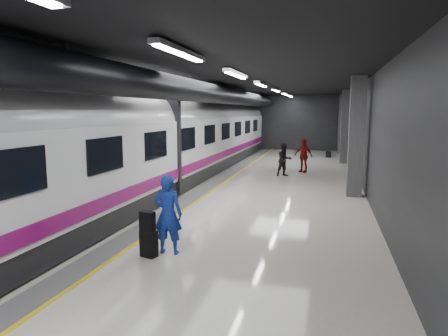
% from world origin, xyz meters
% --- Properties ---
extents(ground, '(40.00, 40.00, 0.00)m').
position_xyz_m(ground, '(0.00, 0.00, 0.00)').
color(ground, silver).
rests_on(ground, ground).
extents(platform_hall, '(10.02, 40.02, 4.51)m').
position_xyz_m(platform_hall, '(-0.29, 0.96, 3.54)').
color(platform_hall, black).
rests_on(platform_hall, ground).
extents(train, '(3.05, 38.00, 4.05)m').
position_xyz_m(train, '(-3.25, -0.00, 2.07)').
color(train, black).
rests_on(train, ground).
extents(traveler_main, '(0.69, 0.47, 1.82)m').
position_xyz_m(traveler_main, '(0.08, -5.59, 0.91)').
color(traveler_main, blue).
rests_on(traveler_main, ground).
extents(suitcase_main, '(0.42, 0.33, 0.59)m').
position_xyz_m(suitcase_main, '(-0.26, -5.91, 0.30)').
color(suitcase_main, black).
rests_on(suitcase_main, ground).
extents(shoulder_bag, '(0.36, 0.25, 0.44)m').
position_xyz_m(shoulder_bag, '(-0.27, -5.92, 0.81)').
color(shoulder_bag, black).
rests_on(shoulder_bag, suitcase_main).
extents(traveler_far_a, '(1.00, 0.96, 1.63)m').
position_xyz_m(traveler_far_a, '(1.47, 6.02, 0.82)').
color(traveler_far_a, black).
rests_on(traveler_far_a, ground).
extents(traveler_far_b, '(1.12, 0.87, 1.77)m').
position_xyz_m(traveler_far_b, '(2.31, 7.57, 0.88)').
color(traveler_far_b, maroon).
rests_on(traveler_far_b, ground).
extents(suitcase_far, '(0.36, 0.29, 0.45)m').
position_xyz_m(suitcase_far, '(3.61, 14.92, 0.22)').
color(suitcase_far, black).
rests_on(suitcase_far, ground).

